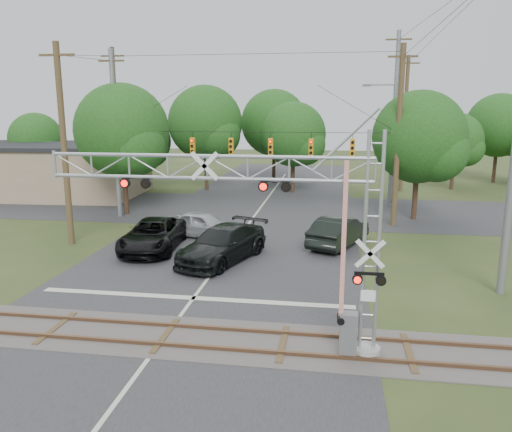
# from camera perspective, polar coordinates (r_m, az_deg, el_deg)

# --- Properties ---
(ground) EXTENTS (160.00, 160.00, 0.00)m
(ground) POSITION_cam_1_polar(r_m,az_deg,el_deg) (16.01, -12.73, -16.39)
(ground) COLOR #2A3B1B
(ground) RESTS_ON ground
(road_main) EXTENTS (14.00, 90.00, 0.02)m
(road_main) POSITION_cam_1_polar(r_m,az_deg,el_deg) (24.83, -4.33, -5.58)
(road_main) COLOR #2A292C
(road_main) RESTS_ON ground
(road_cross) EXTENTS (90.00, 12.00, 0.02)m
(road_cross) POSITION_cam_1_polar(r_m,az_deg,el_deg) (38.17, 0.40, 0.78)
(road_cross) COLOR #2A292C
(road_cross) RESTS_ON ground
(railroad_track) EXTENTS (90.00, 3.20, 0.17)m
(railroad_track) POSITION_cam_1_polar(r_m,az_deg,el_deg) (17.66, -10.32, -13.32)
(railroad_track) COLOR #4A4540
(railroad_track) RESTS_ON ground
(crossing_gantry) EXTENTS (10.51, 0.89, 7.00)m
(crossing_gantry) POSITION_cam_1_polar(r_m,az_deg,el_deg) (15.12, 1.53, -0.21)
(crossing_gantry) COLOR gray
(crossing_gantry) RESTS_ON ground
(traffic_signal_span) EXTENTS (19.34, 0.36, 11.50)m
(traffic_signal_span) POSITION_cam_1_polar(r_m,az_deg,el_deg) (33.38, 0.96, 8.86)
(traffic_signal_span) COLOR gray
(traffic_signal_span) RESTS_ON ground
(pickup_black) EXTENTS (3.24, 6.17, 1.66)m
(pickup_black) POSITION_cam_1_polar(r_m,az_deg,el_deg) (27.75, -11.70, -2.14)
(pickup_black) COLOR black
(pickup_black) RESTS_ON ground
(car_dark) EXTENTS (4.40, 6.53, 1.76)m
(car_dark) POSITION_cam_1_polar(r_m,az_deg,el_deg) (25.25, -3.86, -3.22)
(car_dark) COLOR black
(car_dark) RESTS_ON ground
(sedan_silver) EXTENTS (4.84, 2.79, 1.55)m
(sedan_silver) POSITION_cam_1_polar(r_m,az_deg,el_deg) (30.02, -6.12, -0.96)
(sedan_silver) COLOR #9FA3A6
(sedan_silver) RESTS_ON ground
(suv_dark) EXTENTS (3.63, 5.45, 1.70)m
(suv_dark) POSITION_cam_1_polar(r_m,az_deg,el_deg) (28.33, 9.45, -1.71)
(suv_dark) COLOR black
(suv_dark) RESTS_ON ground
(commercial_building) EXTENTS (19.86, 10.94, 4.52)m
(commercial_building) POSITION_cam_1_polar(r_m,az_deg,el_deg) (48.78, -24.19, 4.90)
(commercial_building) COLOR #8A755C
(commercial_building) RESTS_ON ground
(streetlight) EXTENTS (2.54, 0.26, 9.53)m
(streetlight) POSITION_cam_1_polar(r_m,az_deg,el_deg) (39.81, 15.06, 8.56)
(streetlight) COLOR gray
(streetlight) RESTS_ON ground
(utility_poles) EXTENTS (26.94, 26.89, 14.38)m
(utility_poles) POSITION_cam_1_polar(r_m,az_deg,el_deg) (35.13, 5.26, 10.42)
(utility_poles) COLOR #463620
(utility_poles) RESTS_ON ground
(treeline) EXTENTS (53.10, 27.37, 9.70)m
(treeline) POSITION_cam_1_polar(r_m,az_deg,el_deg) (46.55, 1.77, 9.83)
(treeline) COLOR #382619
(treeline) RESTS_ON ground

